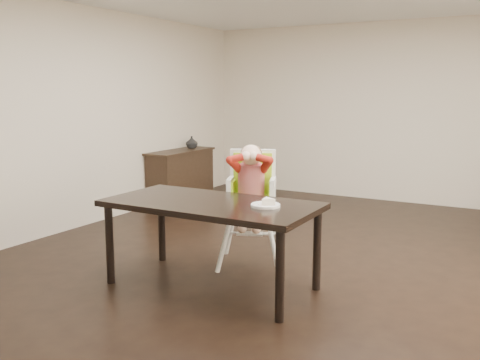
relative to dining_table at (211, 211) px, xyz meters
The scene contains 7 objects.
ground 1.24m from the dining_table, 63.30° to the left, with size 7.00×7.00×0.00m, color black.
room_walls 1.58m from the dining_table, 63.30° to the left, with size 6.02×7.02×2.71m.
dining_table is the anchor object (origin of this frame).
high_chair 0.74m from the dining_table, 90.13° to the left, with size 0.64×0.64×1.17m.
plate 0.51m from the dining_table, ahead, with size 0.28×0.28×0.07m.
sideboard 3.63m from the dining_table, 129.69° to the left, with size 0.44×1.26×0.79m.
vase 3.87m from the dining_table, 126.80° to the left, with size 0.18×0.19×0.18m, color #99999E.
Camera 1 is at (1.91, -4.67, 1.68)m, focal length 40.00 mm.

